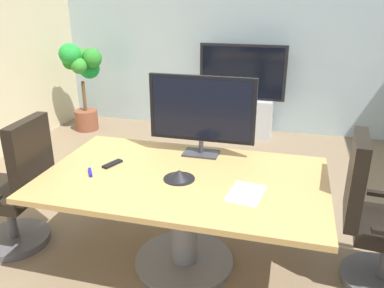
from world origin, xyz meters
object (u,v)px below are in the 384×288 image
(office_chair_right, at_px, (376,226))
(remote_control, at_px, (112,164))
(office_chair_left, at_px, (18,195))
(potted_plant, at_px, (82,74))
(wall_display_unit, at_px, (241,106))
(conference_phone, at_px, (179,175))
(conference_table, at_px, (183,198))
(tv_monitor, at_px, (202,111))

(office_chair_right, xyz_separation_m, remote_control, (-1.91, -0.09, 0.29))
(office_chair_left, relative_size, potted_plant, 0.84)
(potted_plant, bearing_deg, office_chair_right, -34.94)
(potted_plant, distance_m, remote_control, 3.15)
(office_chair_left, relative_size, wall_display_unit, 0.83)
(office_chair_left, relative_size, conference_phone, 4.95)
(office_chair_right, xyz_separation_m, wall_display_unit, (-1.34, 2.87, -0.01))
(conference_table, distance_m, potted_plant, 3.54)
(office_chair_left, relative_size, remote_control, 6.41)
(conference_table, relative_size, potted_plant, 1.53)
(office_chair_left, bearing_deg, conference_phone, 89.47)
(conference_table, bearing_deg, office_chair_right, 5.79)
(conference_phone, xyz_separation_m, remote_control, (-0.56, 0.10, -0.02))
(office_chair_left, xyz_separation_m, remote_control, (0.77, 0.16, 0.29))
(potted_plant, bearing_deg, tv_monitor, -43.97)
(tv_monitor, distance_m, wall_display_unit, 2.66)
(conference_table, distance_m, tv_monitor, 0.69)
(wall_display_unit, height_order, potted_plant, wall_display_unit)
(conference_table, bearing_deg, office_chair_left, -175.22)
(wall_display_unit, xyz_separation_m, remote_control, (-0.57, -2.96, 0.31))
(tv_monitor, relative_size, potted_plant, 0.64)
(potted_plant, bearing_deg, remote_control, -56.69)
(office_chair_left, relative_size, tv_monitor, 1.30)
(tv_monitor, xyz_separation_m, wall_display_unit, (-0.03, 2.58, -0.66))
(office_chair_right, bearing_deg, wall_display_unit, 29.91)
(conference_table, height_order, wall_display_unit, wall_display_unit)
(tv_monitor, relative_size, conference_phone, 3.82)
(office_chair_right, relative_size, conference_phone, 4.95)
(potted_plant, bearing_deg, conference_phone, -50.09)
(office_chair_left, bearing_deg, remote_control, 98.67)
(conference_table, height_order, tv_monitor, tv_monitor)
(conference_table, xyz_separation_m, remote_control, (-0.57, 0.05, 0.19))
(office_chair_right, distance_m, wall_display_unit, 3.17)
(office_chair_left, xyz_separation_m, office_chair_right, (2.68, 0.25, 0.00))
(conference_phone, bearing_deg, conference_table, 78.49)
(potted_plant, bearing_deg, conference_table, -49.35)
(conference_table, height_order, office_chair_left, office_chair_left)
(conference_table, bearing_deg, potted_plant, 130.65)
(office_chair_left, height_order, wall_display_unit, wall_display_unit)
(conference_table, bearing_deg, conference_phone, -101.51)
(potted_plant, bearing_deg, wall_display_unit, 8.25)
(conference_phone, bearing_deg, remote_control, 169.59)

